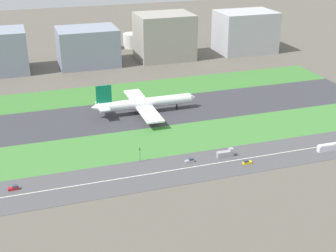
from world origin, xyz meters
TOP-DOWN VIEW (x-y plane):
  - ground_plane at (0.00, 0.00)m, footprint 800.00×800.00m
  - runway at (0.00, 0.00)m, footprint 280.00×46.00m
  - grass_median_north at (0.00, 41.00)m, footprint 280.00×36.00m
  - grass_median_south at (0.00, -41.00)m, footprint 280.00×36.00m
  - highway at (0.00, -73.00)m, footprint 280.00×28.00m
  - highway_centerline at (0.00, -73.00)m, footprint 266.00×0.50m
  - airliner at (-4.92, 0.00)m, footprint 65.00×56.00m
  - car_0 at (24.49, -78.00)m, footprint 4.40×1.80m
  - car_3 at (-81.26, -68.00)m, footprint 4.40×1.80m
  - truck_0 at (17.96, -68.00)m, footprint 8.40×2.50m
  - car_2 at (-0.65, -68.00)m, footprint 4.40×1.80m
  - bus_0 at (69.61, -78.00)m, footprint 11.60×2.50m
  - traffic_light at (-23.12, -60.01)m, footprint 0.36×0.50m
  - hangar_building at (-18.78, 114.00)m, footprint 46.22×35.37m
  - office_tower at (45.02, 114.00)m, footprint 45.35×35.71m
  - cargo_warehouse at (119.37, 114.00)m, footprint 49.00×35.45m
  - fuel_tank_west at (1.95, 159.00)m, footprint 18.84×18.84m
  - fuel_tank_centre at (28.60, 159.00)m, footprint 16.31×16.31m

SIDE VIEW (x-z plane):
  - ground_plane at x=0.00m, z-range 0.00..0.00m
  - runway at x=0.00m, z-range 0.00..0.10m
  - grass_median_north at x=0.00m, z-range 0.00..0.10m
  - grass_median_south at x=0.00m, z-range 0.00..0.10m
  - highway at x=0.00m, z-range 0.00..0.10m
  - highway_centerline at x=0.00m, z-range 0.10..0.11m
  - car_0 at x=24.49m, z-range -0.08..1.92m
  - car_3 at x=-81.26m, z-range -0.08..1.92m
  - car_2 at x=-0.65m, z-range -0.08..1.92m
  - truck_0 at x=17.96m, z-range -0.33..3.67m
  - bus_0 at x=69.61m, z-range 0.07..3.57m
  - traffic_light at x=-23.12m, z-range 0.69..7.89m
  - airliner at x=-4.92m, z-range -3.62..16.08m
  - fuel_tank_centre at x=28.60m, z-range 0.00..12.54m
  - fuel_tank_west at x=1.95m, z-range 0.00..14.62m
  - hangar_building at x=-18.78m, z-range 0.00..29.51m
  - cargo_warehouse at x=119.37m, z-range 0.00..34.94m
  - office_tower at x=45.02m, z-range 0.00..37.05m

